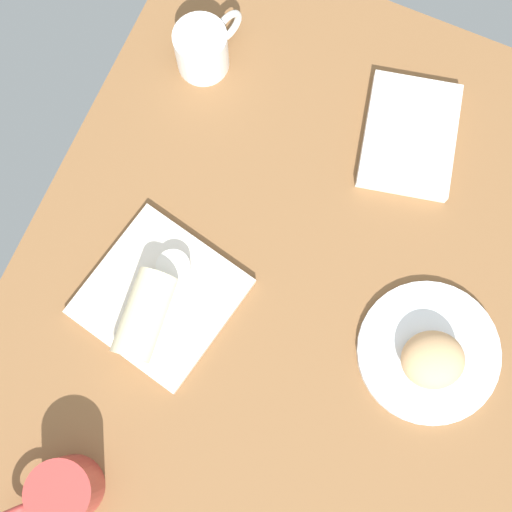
% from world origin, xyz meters
% --- Properties ---
extents(dining_table, '(1.10, 0.90, 0.04)m').
position_xyz_m(dining_table, '(0.00, 0.00, 0.02)').
color(dining_table, brown).
rests_on(dining_table, ground).
extents(round_plate, '(0.22, 0.22, 0.01)m').
position_xyz_m(round_plate, '(0.00, 0.22, 0.05)').
color(round_plate, white).
rests_on(round_plate, dining_table).
extents(scone_pastry, '(0.12, 0.13, 0.06)m').
position_xyz_m(scone_pastry, '(0.01, 0.22, 0.08)').
color(scone_pastry, tan).
rests_on(scone_pastry, round_plate).
extents(square_plate, '(0.26, 0.26, 0.02)m').
position_xyz_m(square_plate, '(0.09, -0.20, 0.05)').
color(square_plate, silver).
rests_on(square_plate, dining_table).
extents(sauce_cup, '(0.05, 0.05, 0.02)m').
position_xyz_m(sauce_cup, '(0.04, -0.20, 0.07)').
color(sauce_cup, silver).
rests_on(sauce_cup, square_plate).
extents(breakfast_wrap, '(0.14, 0.07, 0.06)m').
position_xyz_m(breakfast_wrap, '(0.13, -0.20, 0.09)').
color(breakfast_wrap, beige).
rests_on(breakfast_wrap, square_plate).
extents(book_stack, '(0.23, 0.19, 0.02)m').
position_xyz_m(book_stack, '(-0.32, 0.06, 0.05)').
color(book_stack, silver).
rests_on(book_stack, dining_table).
extents(coffee_mug, '(0.13, 0.09, 0.09)m').
position_xyz_m(coffee_mug, '(-0.31, -0.31, 0.09)').
color(coffee_mug, white).
rests_on(coffee_mug, dining_table).
extents(second_mug, '(0.12, 0.12, 0.09)m').
position_xyz_m(second_mug, '(0.40, -0.20, 0.09)').
color(second_mug, '#B23833').
rests_on(second_mug, dining_table).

